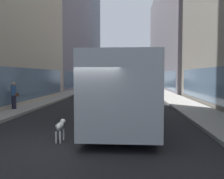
{
  "coord_description": "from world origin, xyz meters",
  "views": [
    {
      "loc": [
        1.49,
        -7.74,
        2.28
      ],
      "look_at": [
        0.48,
        7.0,
        1.4
      ],
      "focal_mm": 39.11,
      "sensor_mm": 36.0,
      "label": 1
    }
  ],
  "objects_px": {
    "dalmatian_dog": "(60,126)",
    "pedestrian_with_handbag": "(14,95)",
    "transit_bus": "(123,85)",
    "car_red_coupe": "(125,91)",
    "car_silver_sedan": "(89,88)",
    "box_truck": "(107,78)",
    "car_black_suv": "(136,83)"
  },
  "relations": [
    {
      "from": "car_silver_sedan",
      "to": "box_truck",
      "type": "height_order",
      "value": "box_truck"
    },
    {
      "from": "box_truck",
      "to": "dalmatian_dog",
      "type": "relative_size",
      "value": 7.79
    },
    {
      "from": "box_truck",
      "to": "dalmatian_dog",
      "type": "xyz_separation_m",
      "value": [
        1.95,
        -39.18,
        -1.15
      ]
    },
    {
      "from": "car_silver_sedan",
      "to": "car_red_coupe",
      "type": "distance_m",
      "value": 5.87
    },
    {
      "from": "box_truck",
      "to": "pedestrian_with_handbag",
      "type": "distance_m",
      "value": 32.64
    },
    {
      "from": "car_black_suv",
      "to": "box_truck",
      "type": "bearing_deg",
      "value": 166.42
    },
    {
      "from": "transit_bus",
      "to": "car_red_coupe",
      "type": "xyz_separation_m",
      "value": [
        0.0,
        9.4,
        -0.95
      ]
    },
    {
      "from": "box_truck",
      "to": "car_black_suv",
      "type": "bearing_deg",
      "value": -13.58
    },
    {
      "from": "car_red_coupe",
      "to": "car_silver_sedan",
      "type": "bearing_deg",
      "value": 133.0
    },
    {
      "from": "car_red_coupe",
      "to": "pedestrian_with_handbag",
      "type": "relative_size",
      "value": 2.82
    },
    {
      "from": "transit_bus",
      "to": "car_black_suv",
      "type": "xyz_separation_m",
      "value": [
        1.6,
        33.37,
        -0.95
      ]
    },
    {
      "from": "car_red_coupe",
      "to": "pedestrian_with_handbag",
      "type": "bearing_deg",
      "value": -133.94
    },
    {
      "from": "box_truck",
      "to": "car_red_coupe",
      "type": "bearing_deg",
      "value": -81.03
    },
    {
      "from": "car_silver_sedan",
      "to": "dalmatian_dog",
      "type": "bearing_deg",
      "value": -83.87
    },
    {
      "from": "transit_bus",
      "to": "dalmatian_dog",
      "type": "bearing_deg",
      "value": -114.73
    },
    {
      "from": "car_black_suv",
      "to": "car_silver_sedan",
      "type": "bearing_deg",
      "value": -105.88
    },
    {
      "from": "transit_bus",
      "to": "box_truck",
      "type": "xyz_separation_m",
      "value": [
        -4.0,
        34.73,
        -0.11
      ]
    },
    {
      "from": "car_black_suv",
      "to": "box_truck",
      "type": "xyz_separation_m",
      "value": [
        -5.6,
        1.35,
        0.84
      ]
    },
    {
      "from": "dalmatian_dog",
      "to": "pedestrian_with_handbag",
      "type": "distance_m",
      "value": 8.28
    },
    {
      "from": "car_silver_sedan",
      "to": "car_black_suv",
      "type": "height_order",
      "value": "same"
    },
    {
      "from": "dalmatian_dog",
      "to": "pedestrian_with_handbag",
      "type": "bearing_deg",
      "value": 126.1
    },
    {
      "from": "transit_bus",
      "to": "dalmatian_dog",
      "type": "relative_size",
      "value": 11.98
    },
    {
      "from": "car_silver_sedan",
      "to": "car_red_coupe",
      "type": "relative_size",
      "value": 0.85
    },
    {
      "from": "transit_bus",
      "to": "pedestrian_with_handbag",
      "type": "height_order",
      "value": "transit_bus"
    },
    {
      "from": "transit_bus",
      "to": "pedestrian_with_handbag",
      "type": "distance_m",
      "value": 7.31
    },
    {
      "from": "car_silver_sedan",
      "to": "box_truck",
      "type": "distance_m",
      "value": 21.06
    },
    {
      "from": "car_silver_sedan",
      "to": "car_black_suv",
      "type": "bearing_deg",
      "value": 74.12
    },
    {
      "from": "transit_bus",
      "to": "pedestrian_with_handbag",
      "type": "bearing_deg",
      "value": 162.19
    },
    {
      "from": "transit_bus",
      "to": "dalmatian_dog",
      "type": "distance_m",
      "value": 5.06
    },
    {
      "from": "car_red_coupe",
      "to": "box_truck",
      "type": "xyz_separation_m",
      "value": [
        -4.0,
        25.33,
        0.84
      ]
    },
    {
      "from": "car_red_coupe",
      "to": "transit_bus",
      "type": "bearing_deg",
      "value": -90.0
    },
    {
      "from": "box_truck",
      "to": "car_silver_sedan",
      "type": "bearing_deg",
      "value": -90.0
    }
  ]
}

